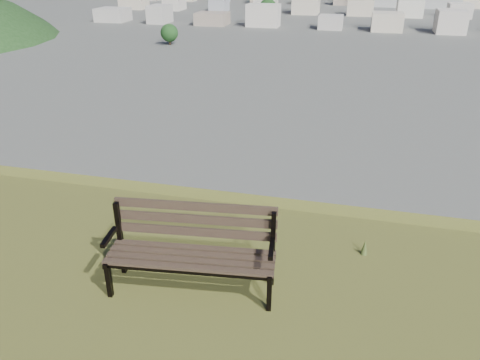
# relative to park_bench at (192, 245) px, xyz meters

# --- Properties ---
(park_bench) EXTENTS (1.70, 0.72, 0.86)m
(park_bench) POSITION_rel_park_bench_xyz_m (0.00, 0.00, 0.00)
(park_bench) COLOR #433726
(park_bench) RESTS_ON hilltop_mesa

